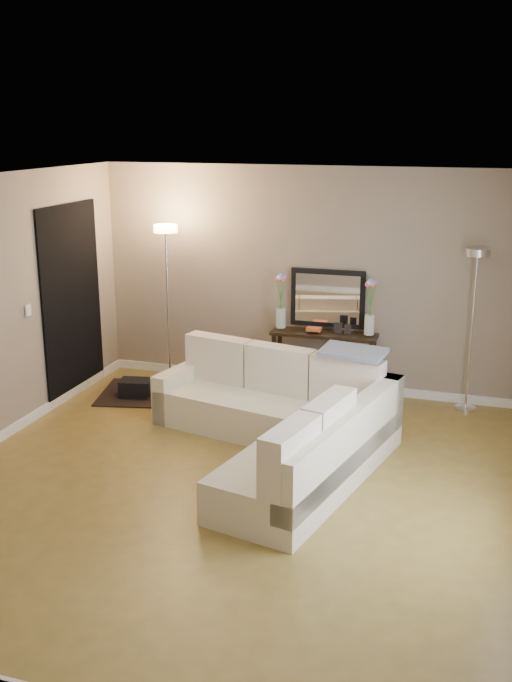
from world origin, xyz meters
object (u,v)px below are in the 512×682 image
(console_table, at_px, (317,359))
(floor_lamp_lit, at_px, (167,274))
(sectional_sofa, at_px, (284,422))
(floor_lamp_unlit, at_px, (474,298))

(console_table, distance_m, floor_lamp_lit, 2.01)
(sectional_sofa, xyz_separation_m, floor_lamp_lit, (-1.85, 1.50, 1.04))
(floor_lamp_lit, height_order, floor_lamp_unlit, floor_lamp_lit)
(sectional_sofa, xyz_separation_m, console_table, (-0.09, 1.71, 0.10))
(floor_lamp_lit, bearing_deg, sectional_sofa, -39.05)
(sectional_sofa, height_order, floor_lamp_unlit, floor_lamp_unlit)
(sectional_sofa, xyz_separation_m, floor_lamp_unlit, (1.60, 1.71, 0.95))
(console_table, bearing_deg, floor_lamp_unlit, 0.14)
(sectional_sofa, distance_m, floor_lamp_lit, 2.60)
(floor_lamp_unlit, bearing_deg, floor_lamp_lit, -176.54)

